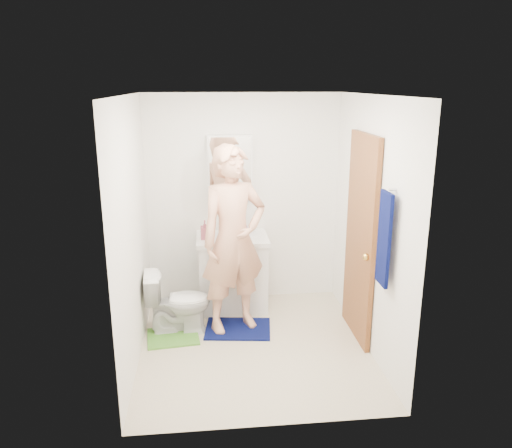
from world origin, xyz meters
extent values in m
cube|color=beige|center=(0.00, 0.00, -0.01)|extent=(2.20, 2.40, 0.02)
cube|color=white|center=(0.00, 0.00, 2.41)|extent=(2.20, 2.40, 0.02)
cube|color=white|center=(0.00, 1.21, 1.20)|extent=(2.20, 0.02, 2.40)
cube|color=white|center=(0.00, -1.21, 1.20)|extent=(2.20, 0.02, 2.40)
cube|color=white|center=(-1.11, 0.00, 1.20)|extent=(0.02, 2.40, 2.40)
cube|color=white|center=(1.11, 0.00, 1.20)|extent=(0.02, 2.40, 2.40)
cube|color=white|center=(-0.15, 0.91, 0.40)|extent=(0.75, 0.55, 0.80)
cube|color=white|center=(-0.15, 0.91, 0.83)|extent=(0.79, 0.59, 0.05)
cylinder|color=white|center=(-0.15, 0.91, 0.84)|extent=(0.40, 0.40, 0.03)
cylinder|color=silver|center=(-0.15, 1.09, 0.91)|extent=(0.03, 0.03, 0.12)
cube|color=white|center=(-0.15, 1.14, 1.60)|extent=(0.50, 0.12, 0.70)
cube|color=white|center=(-0.15, 1.08, 1.60)|extent=(0.46, 0.01, 0.66)
cube|color=brown|center=(1.07, 0.15, 1.02)|extent=(0.05, 0.80, 2.05)
sphere|color=gold|center=(1.03, -0.17, 0.95)|extent=(0.07, 0.07, 0.07)
cube|color=#070E48|center=(1.03, -0.57, 1.25)|extent=(0.03, 0.24, 0.80)
cylinder|color=silver|center=(1.07, -0.57, 1.67)|extent=(0.06, 0.02, 0.02)
imported|color=white|center=(-0.75, 0.39, 0.33)|extent=(0.67, 0.41, 0.66)
cube|color=#070E48|center=(-0.13, 0.35, 0.01)|extent=(0.73, 0.56, 0.02)
cube|color=#549933|center=(-0.80, 0.25, 0.01)|extent=(0.55, 0.48, 0.02)
imported|color=#AD5163|center=(-0.45, 0.86, 0.95)|extent=(0.10, 0.10, 0.21)
imported|color=#784394|center=(-0.02, 1.03, 0.89)|extent=(0.13, 0.13, 0.09)
imported|color=#DE9E7D|center=(-0.17, 0.39, 0.98)|extent=(0.82, 0.68, 1.91)
camera|label=1|loc=(-0.45, -4.38, 2.50)|focal=35.00mm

